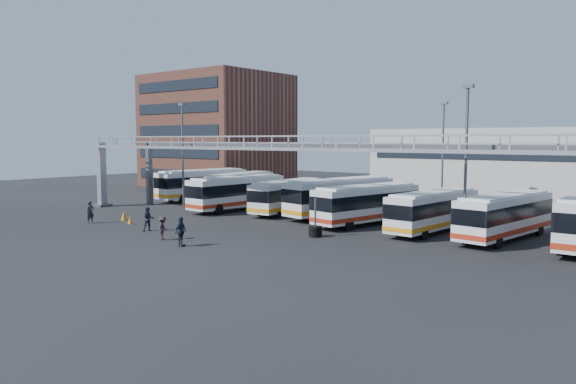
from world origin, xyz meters
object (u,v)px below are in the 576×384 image
Objects in this scene: bus_4 at (340,196)px; pedestrian_b at (148,219)px; bus_0 at (202,183)px; light_pole_mid at (466,157)px; bus_3 at (289,195)px; bus_6 at (433,210)px; pedestrian_c at (163,228)px; tire_stack at (315,230)px; cone_left at (130,220)px; bus_5 at (367,203)px; cone_right at (124,216)px; pedestrian_a at (90,212)px; bus_2 at (237,191)px; bus_7 at (505,215)px; light_pole_left at (183,151)px; bus_1 at (241,186)px; light_pole_back at (443,151)px; pedestrian_d at (181,232)px.

pedestrian_b is (-6.95, -15.26, -0.98)m from bus_4.
light_pole_mid is at bearing -10.25° from bus_0.
bus_3 is 5.66× the size of pedestrian_b.
bus_6 reaches higher than pedestrian_b.
tire_stack is (7.37, 7.48, -0.35)m from pedestrian_c.
cone_left is 0.23× the size of tire_stack.
bus_5 is 14.47× the size of cone_right.
bus_2 is at bearing -10.64° from pedestrian_a.
bus_7 reaches higher than bus_3.
light_pole_left is at bearing 167.97° from tire_stack.
light_pole_left is at bearing 97.81° from cone_right.
pedestrian_c is (-3.18, -16.92, -1.08)m from bus_4.
bus_1 is 17.06× the size of cone_left.
bus_7 is at bearing 5.77° from bus_6.
bus_4 is 18.63m from cone_right.
pedestrian_b is at bearing -52.98° from light_pole_left.
tire_stack is at bearing 16.25° from cone_left.
bus_2 is at bearing -177.14° from bus_6.
bus_7 is at bearing -80.49° from pedestrian_c.
pedestrian_c is 10.84m from cone_right.
bus_0 is 6.23× the size of pedestrian_a.
bus_2 reaches higher than tire_stack.
bus_0 reaches higher than cone_left.
light_pole_back is 1.00× the size of bus_3.
pedestrian_a reaches higher than pedestrian_b.
bus_6 is (29.73, -4.63, -0.20)m from bus_0.
bus_0 reaches higher than pedestrian_a.
pedestrian_d is at bearing -135.33° from pedestrian_c.
light_pole_back is 27.37m from pedestrian_c.
pedestrian_b reaches higher than cone_right.
bus_5 is (23.99, -4.41, -0.13)m from bus_0.
cone_left is 0.84× the size of cone_right.
bus_3 is 0.89× the size of bus_4.
bus_1 is (-29.13, 10.13, -3.99)m from light_pole_mid.
bus_2 is 14.52m from bus_5.
bus_2 is (5.02, -5.75, 0.08)m from bus_1.
bus_3 is 5.26m from bus_4.
bus_6 is at bearing 50.66° from tire_stack.
cone_left is (4.32, -17.53, -1.43)m from bus_1.
pedestrian_d is at bearing -65.14° from bus_1.
bus_0 reaches higher than bus_2.
pedestrian_d reaches higher than cone_right.
bus_1 is 1.04× the size of bus_3.
bus_1 is 23.60m from tire_stack.
light_pole_mid is at bearing -13.37° from bus_5.
pedestrian_a reaches higher than cone_left.
bus_6 is at bearing -23.95° from bus_1.
light_pole_mid reaches higher than bus_0.
light_pole_back is 11.62m from bus_5.
bus_4 is 6.38× the size of pedestrian_b.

